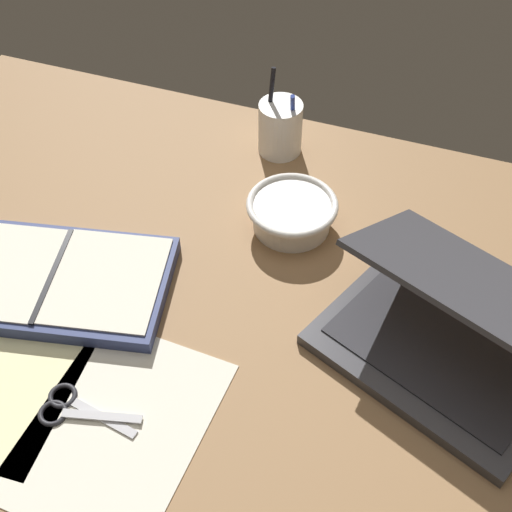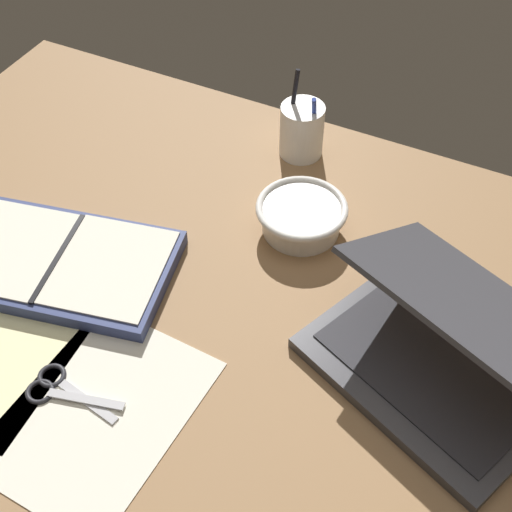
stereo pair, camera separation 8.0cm
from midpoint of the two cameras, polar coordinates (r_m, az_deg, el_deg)
desk_top at (r=103.83cm, az=-4.60°, el=-5.88°), size 140.00×100.00×2.00cm
laptop at (r=98.60cm, az=12.89°, el=-6.10°), size 39.48×36.27×15.56cm
bowl at (r=113.70cm, az=0.88°, el=3.42°), size 14.66×14.66×5.21cm
pen_cup at (r=126.97cm, az=0.12°, el=10.18°), size 7.71×7.71×15.73cm
planner at (r=111.40cm, az=-17.86°, el=-1.97°), size 37.61×27.03×2.88cm
scissors at (r=98.94cm, az=-17.02°, el=-11.65°), size 13.64×6.61×0.80cm
paper_sheet_front at (r=96.16cm, az=-13.44°, el=-13.33°), size 22.83×30.09×0.16cm
paper_sheet_beside_planner at (r=104.75cm, az=-21.77°, el=-9.13°), size 21.74×26.71×0.16cm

